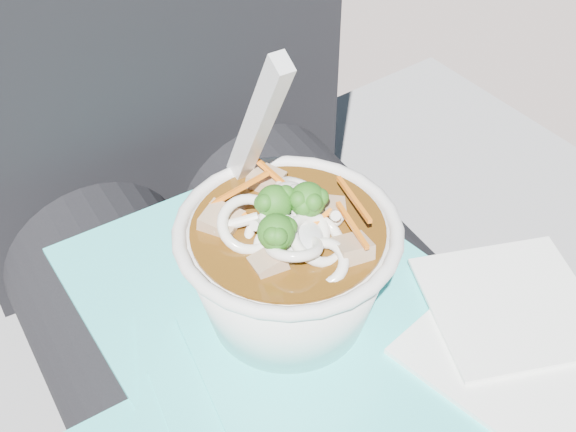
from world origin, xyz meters
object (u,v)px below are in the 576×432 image
person_body (249,301)px  plastic_bag (321,363)px  lap (309,407)px  udon_bowl (288,260)px

person_body → plastic_bag: (-0.01, -0.12, 0.06)m
plastic_bag → person_body: bearing=85.5°
lap → person_body: 0.10m
plastic_bag → udon_bowl: 0.07m
lap → plastic_bag: (-0.01, -0.03, 0.09)m
lap → udon_bowl: size_ratio=2.48×
plastic_bag → lap: bearing=70.7°
person_body → udon_bowl: 0.14m
plastic_bag → udon_bowl: (-0.00, 0.04, 0.06)m
lap → plastic_bag: 0.10m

